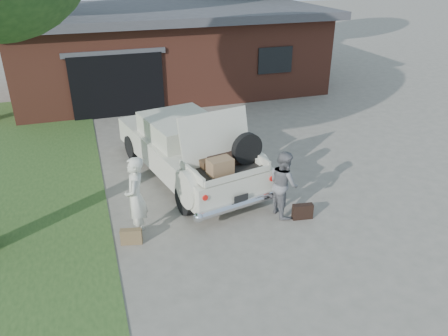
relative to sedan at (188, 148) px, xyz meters
name	(u,v)px	position (x,y,z in m)	size (l,w,h in m)	color
ground	(233,225)	(0.31, -2.64, -0.77)	(90.00, 90.00, 0.00)	gray
house	(167,47)	(1.30, 8.84, 0.90)	(12.80, 7.80, 3.30)	brown
sedan	(188,148)	(0.00, 0.00, 0.00)	(3.08, 5.55, 2.16)	beige
woman_left	(136,198)	(-1.65, -2.34, 0.10)	(0.64, 0.42, 1.75)	beige
woman_right	(283,184)	(1.53, -2.51, -0.01)	(0.74, 0.57, 1.51)	slate
suitcase_left	(131,237)	(-1.84, -2.61, -0.61)	(0.43, 0.14, 0.33)	brown
suitcase_right	(303,212)	(1.86, -2.85, -0.60)	(0.45, 0.14, 0.35)	black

